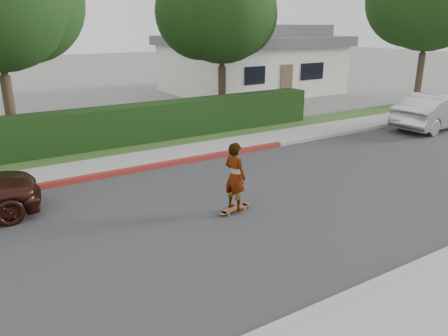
# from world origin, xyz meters

# --- Properties ---
(ground) EXTENTS (120.00, 120.00, 0.00)m
(ground) POSITION_xyz_m (0.00, 0.00, 0.00)
(ground) COLOR slate
(ground) RESTS_ON ground
(road) EXTENTS (60.00, 8.00, 0.01)m
(road) POSITION_xyz_m (0.00, 0.00, 0.01)
(road) COLOR #2D2D30
(road) RESTS_ON ground
(curb_far) EXTENTS (60.00, 0.20, 0.15)m
(curb_far) POSITION_xyz_m (0.00, 4.10, 0.07)
(curb_far) COLOR #9E9E99
(curb_far) RESTS_ON ground
(curb_red_section) EXTENTS (12.00, 0.21, 0.15)m
(curb_red_section) POSITION_xyz_m (-5.00, 4.10, 0.08)
(curb_red_section) COLOR maroon
(curb_red_section) RESTS_ON ground
(sidewalk_far) EXTENTS (60.00, 1.60, 0.12)m
(sidewalk_far) POSITION_xyz_m (0.00, 5.00, 0.06)
(sidewalk_far) COLOR gray
(sidewalk_far) RESTS_ON ground
(planting_strip) EXTENTS (60.00, 1.60, 0.10)m
(planting_strip) POSITION_xyz_m (0.00, 6.60, 0.05)
(planting_strip) COLOR #2D4C1E
(planting_strip) RESTS_ON ground
(hedge) EXTENTS (15.00, 1.00, 1.50)m
(hedge) POSITION_xyz_m (-3.00, 7.20, 0.75)
(hedge) COLOR black
(hedge) RESTS_ON ground
(tree_center) EXTENTS (5.66, 4.84, 7.44)m
(tree_center) POSITION_xyz_m (1.49, 9.19, 4.90)
(tree_center) COLOR #33261C
(tree_center) RESTS_ON ground
(house) EXTENTS (10.60, 8.60, 4.30)m
(house) POSITION_xyz_m (8.00, 16.00, 2.10)
(house) COLOR beige
(house) RESTS_ON ground
(skateboard) EXTENTS (1.00, 0.35, 0.09)m
(skateboard) POSITION_xyz_m (-3.72, -0.08, 0.09)
(skateboard) COLOR #BC6933
(skateboard) RESTS_ON ground
(skateboarder) EXTENTS (0.54, 0.69, 1.66)m
(skateboarder) POSITION_xyz_m (-3.72, -0.08, 0.93)
(skateboarder) COLOR white
(skateboarder) RESTS_ON skateboard
(car_silver) EXTENTS (4.80, 2.06, 1.54)m
(car_silver) POSITION_xyz_m (8.62, 2.81, 0.77)
(car_silver) COLOR silver
(car_silver) RESTS_ON ground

